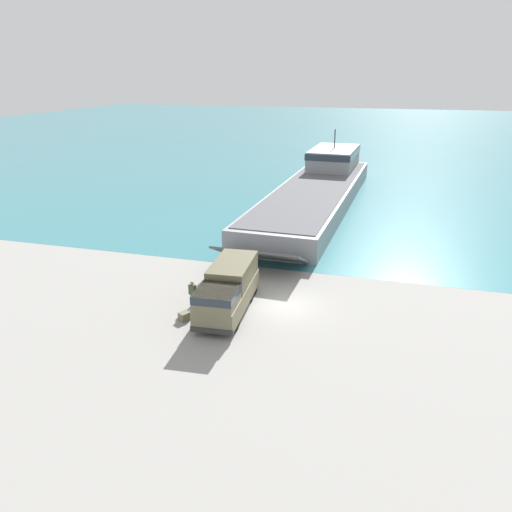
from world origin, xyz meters
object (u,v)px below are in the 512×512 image
military_truck (228,289)px  landing_craft (319,186)px  cargo_crate (184,316)px  soldier_on_ramp (192,292)px  moored_boat_a (334,150)px

military_truck → landing_craft: bearing=174.4°
landing_craft → cargo_crate: landing_craft is taller
soldier_on_ramp → moored_boat_a: (-0.13, 66.78, -0.50)m
military_truck → moored_boat_a: bearing=178.0°
military_truck → moored_boat_a: military_truck is taller
military_truck → cargo_crate: 3.10m
landing_craft → moored_boat_a: 37.12m
soldier_on_ramp → cargo_crate: bearing=-155.6°
landing_craft → soldier_on_ramp: (-3.12, -29.82, -0.66)m
soldier_on_ramp → cargo_crate: (0.23, -1.86, -0.75)m
military_truck → soldier_on_ramp: size_ratio=4.30×
military_truck → soldier_on_ramp: bearing=-93.2°
soldier_on_ramp → cargo_crate: soldier_on_ramp is taller
landing_craft → moored_boat_a: (-3.25, 36.96, -1.16)m
moored_boat_a → cargo_crate: (0.36, -68.64, -0.24)m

